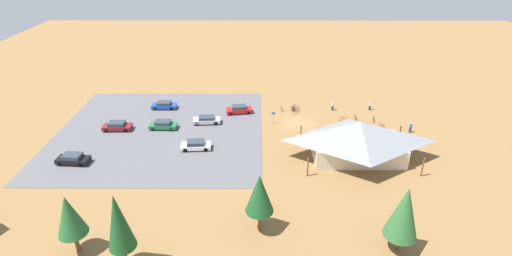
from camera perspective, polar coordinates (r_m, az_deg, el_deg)
The scene contains 27 objects.
ground at distance 63.81m, azimuth 6.27°, elevation 0.71°, with size 160.00×160.00×0.00m, color olive.
parking_lot_asphalt at distance 62.88m, azimuth -13.98°, elevation -0.39°, with size 32.09×30.55×0.05m, color #56565B.
bike_pavilion at distance 54.30m, azimuth 14.97°, elevation -1.40°, with size 15.18×9.47×5.55m.
trash_bin at distance 67.88m, azimuth 5.53°, elevation 2.87°, with size 0.60×0.60×0.90m, color brown.
lot_sign at distance 62.69m, azimuth 2.58°, elevation 1.78°, with size 0.56×0.08×2.20m.
pine_east at distance 39.47m, azimuth 0.53°, elevation -9.69°, with size 2.96×2.96×6.90m.
pine_west at distance 41.22m, azimuth -25.95°, elevation -11.58°, with size 2.82×2.82×6.66m.
pine_mideast at distance 37.35m, azimuth -19.74°, elevation -12.93°, with size 2.54×2.54×8.26m.
pine_center at distance 39.81m, azimuth 21.10°, elevation -11.57°, with size 3.23×3.23×7.48m.
bicycle_red_front_row at distance 66.83m, azimuth 17.00°, elevation 1.25°, with size 0.56×1.76×0.89m.
bicycle_green_yard_front at distance 65.15m, azimuth 18.17°, elevation 0.36°, with size 0.63×1.70×0.80m.
bicycle_silver_edge_north at distance 67.67m, azimuth 3.83°, elevation 2.80°, with size 0.48×1.78×0.89m.
bicycle_teal_by_bin at distance 66.20m, azimuth 14.56°, elevation 1.35°, with size 0.48×1.69×0.89m.
bicycle_black_near_porch at distance 64.19m, azimuth 15.87°, elevation 0.29°, with size 1.45×0.88×0.83m.
bicycle_purple_lone_west at distance 68.60m, azimuth 6.03°, elevation 3.05°, with size 1.14×1.23×0.83m.
bicycle_orange_near_sign at distance 65.67m, azimuth 12.83°, elevation 1.33°, with size 1.70×0.48×0.89m.
bicycle_white_back_row at distance 67.10m, azimuth 5.87°, elevation 2.48°, with size 1.13×1.40×0.79m.
car_blue_end_stall at distance 70.21m, azimuth -13.44°, elevation 3.31°, with size 4.29×1.81×1.30m.
car_silver_inner_stall at distance 63.51m, azimuth -7.31°, elevation 1.21°, with size 4.53×2.05×1.26m.
car_red_back_corner at distance 66.68m, azimuth -2.52°, elevation 2.78°, with size 4.62×2.50×1.39m.
car_black_aisle_side at distance 57.96m, azimuth -25.48°, elevation -4.15°, with size 4.44×2.19×1.41m.
car_white_second_row at distance 56.33m, azimuth -8.90°, elevation -2.51°, with size 4.39×2.12×1.33m.
car_maroon_by_curb at distance 64.72m, azimuth -19.86°, elevation 0.28°, with size 4.46×2.00×1.41m.
car_green_near_entry at distance 63.07m, azimuth -13.58°, elevation 0.46°, with size 4.34×1.99×1.36m.
visitor_at_bikes at distance 69.01m, azimuth 11.30°, elevation 3.32°, with size 0.40×0.39×1.78m.
visitor_crossing_yard at distance 64.83m, azimuth 21.92°, elevation 0.09°, with size 0.36×0.39×1.72m.
visitor_by_pavilion at distance 70.70m, azimuth 16.53°, elevation 3.25°, with size 0.36×0.36×1.71m.
Camera 1 is at (6.72, 56.70, 28.50)m, focal length 27.01 mm.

